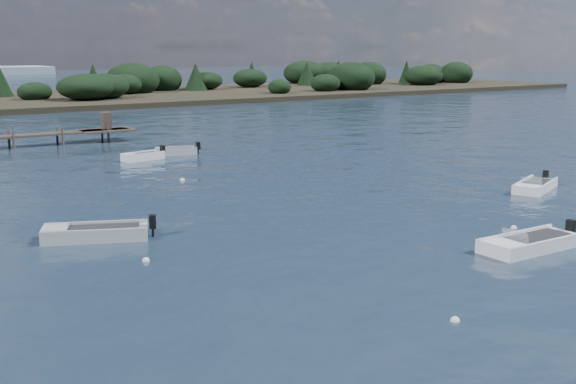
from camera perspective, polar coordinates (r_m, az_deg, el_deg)
ground at (r=80.71m, az=-19.74°, el=4.53°), size 400.00×400.00×0.00m
dinghy_mid_white_b at (r=47.25m, az=18.94°, el=0.32°), size 4.81×3.26×1.19m
dinghy_mid_grey at (r=34.55m, az=-14.97°, el=-3.33°), size 5.14×3.53×1.30m
tender_far_grey_b at (r=60.15m, az=-8.82°, el=3.10°), size 3.73×2.08×1.25m
tender_far_white at (r=57.75m, az=-11.38°, el=2.66°), size 3.75×1.88×1.26m
dinghy_mid_white_a at (r=33.52m, az=18.62°, el=-4.02°), size 5.41×1.94×1.27m
buoy_b at (r=37.03m, az=17.41°, el=-2.77°), size 0.32×0.32×0.32m
buoy_c at (r=30.64m, az=-11.16°, el=-5.38°), size 0.32×0.32×0.32m
buoy_e at (r=48.55m, az=-8.36°, el=0.92°), size 0.32×0.32×0.32m
buoy_extra_a at (r=24.37m, az=13.05°, el=-9.91°), size 0.32×0.32×0.32m
far_headland at (r=126.16m, az=-13.34°, el=8.03°), size 190.00×40.00×5.80m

